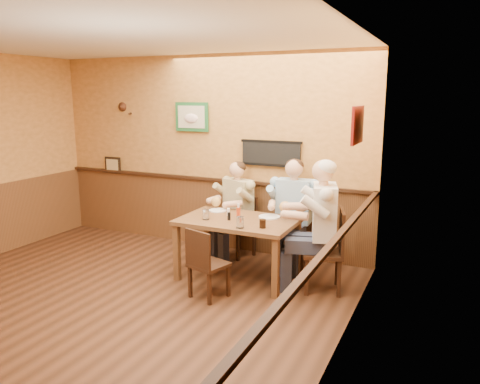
% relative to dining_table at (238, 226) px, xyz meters
% --- Properties ---
extents(room, '(5.02, 5.03, 2.81)m').
position_rel_dining_table_xyz_m(room, '(-0.85, -1.33, 1.03)').
color(room, '#351D10').
rests_on(room, ground).
extents(dining_table, '(1.40, 0.90, 0.75)m').
position_rel_dining_table_xyz_m(dining_table, '(0.00, 0.00, 0.00)').
color(dining_table, brown).
rests_on(dining_table, ground).
extents(chair_back_left, '(0.51, 0.51, 0.84)m').
position_rel_dining_table_xyz_m(chair_back_left, '(-0.34, 0.74, -0.24)').
color(chair_back_left, '#331D10').
rests_on(chair_back_left, ground).
extents(chair_back_right, '(0.44, 0.44, 0.90)m').
position_rel_dining_table_xyz_m(chair_back_right, '(0.49, 0.67, -0.21)').
color(chair_back_right, '#331D10').
rests_on(chair_back_right, ground).
extents(chair_right_end, '(0.55, 0.55, 0.96)m').
position_rel_dining_table_xyz_m(chair_right_end, '(1.05, 0.06, -0.18)').
color(chair_right_end, '#331D10').
rests_on(chair_right_end, ground).
extents(chair_near_side, '(0.46, 0.46, 0.81)m').
position_rel_dining_table_xyz_m(chair_near_side, '(-0.05, -0.66, -0.26)').
color(chair_near_side, '#331D10').
rests_on(chair_near_side, ground).
extents(diner_tan_shirt, '(0.72, 0.72, 1.20)m').
position_rel_dining_table_xyz_m(diner_tan_shirt, '(-0.34, 0.74, -0.06)').
color(diner_tan_shirt, '#C5B787').
rests_on(diner_tan_shirt, ground).
extents(diner_blue_polo, '(0.63, 0.63, 1.29)m').
position_rel_dining_table_xyz_m(diner_blue_polo, '(0.49, 0.67, -0.01)').
color(diner_blue_polo, '#8CB0D2').
rests_on(diner_blue_polo, ground).
extents(diner_white_elder, '(0.79, 0.79, 1.37)m').
position_rel_dining_table_xyz_m(diner_white_elder, '(1.05, 0.06, 0.03)').
color(diner_white_elder, silver).
rests_on(diner_white_elder, ground).
extents(water_glass_left, '(0.11, 0.11, 0.12)m').
position_rel_dining_table_xyz_m(water_glass_left, '(-0.35, -0.18, 0.15)').
color(water_glass_left, silver).
rests_on(water_glass_left, dining_table).
extents(water_glass_mid, '(0.09, 0.09, 0.13)m').
position_rel_dining_table_xyz_m(water_glass_mid, '(0.19, -0.34, 0.16)').
color(water_glass_mid, silver).
rests_on(water_glass_mid, dining_table).
extents(cola_tumbler, '(0.10, 0.10, 0.10)m').
position_rel_dining_table_xyz_m(cola_tumbler, '(0.42, -0.23, 0.14)').
color(cola_tumbler, black).
rests_on(cola_tumbler, dining_table).
extents(hot_sauce_bottle, '(0.06, 0.06, 0.20)m').
position_rel_dining_table_xyz_m(hot_sauce_bottle, '(0.06, -0.11, 0.19)').
color(hot_sauce_bottle, '#BB3913').
rests_on(hot_sauce_bottle, dining_table).
extents(salt_shaker, '(0.04, 0.04, 0.09)m').
position_rel_dining_table_xyz_m(salt_shaker, '(-0.18, 0.10, 0.14)').
color(salt_shaker, white).
rests_on(salt_shaker, dining_table).
extents(pepper_shaker, '(0.05, 0.05, 0.10)m').
position_rel_dining_table_xyz_m(pepper_shaker, '(-0.08, -0.09, 0.14)').
color(pepper_shaker, black).
rests_on(pepper_shaker, dining_table).
extents(plate_far_left, '(0.26, 0.26, 0.02)m').
position_rel_dining_table_xyz_m(plate_far_left, '(-0.41, 0.26, 0.10)').
color(plate_far_left, silver).
rests_on(plate_far_left, dining_table).
extents(plate_far_right, '(0.29, 0.29, 0.02)m').
position_rel_dining_table_xyz_m(plate_far_right, '(0.32, 0.23, 0.10)').
color(plate_far_right, silver).
rests_on(plate_far_right, dining_table).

